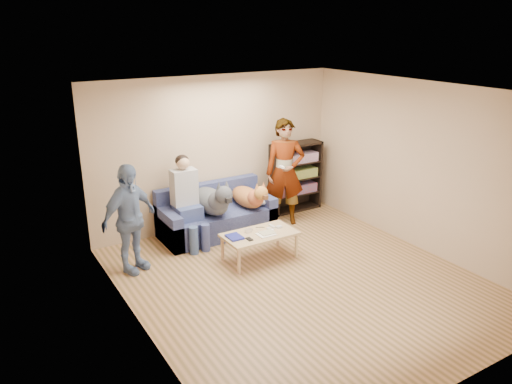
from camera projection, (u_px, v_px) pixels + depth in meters
ground at (301, 280)px, 6.93m from camera, size 5.00×5.00×0.00m
ceiling at (307, 91)px, 6.09m from camera, size 5.00×5.00×0.00m
wall_back at (217, 152)px, 8.53m from camera, size 4.50×0.00×4.50m
wall_front at (469, 268)px, 4.49m from camera, size 4.50×0.00×4.50m
wall_left at (136, 227)px, 5.40m from camera, size 0.00×5.00×5.00m
wall_right at (422, 167)px, 7.62m from camera, size 0.00×5.00×5.00m
blanket at (261, 200)px, 8.58m from camera, size 0.40×0.34×0.14m
person_standing_right at (285, 172)px, 8.66m from camera, size 0.81×0.72×1.87m
person_standing_left at (129, 219)px, 6.97m from camera, size 1.01×0.75×1.59m
held_controller at (282, 167)px, 8.34m from camera, size 0.06×0.13×0.03m
notebook_blue at (235, 237)px, 7.27m from camera, size 0.20×0.26×0.03m
papers at (266, 234)px, 7.37m from camera, size 0.26×0.20×0.02m
magazine at (267, 233)px, 7.40m from camera, size 0.22×0.17×0.01m
camera_silver at (249, 231)px, 7.46m from camera, size 0.11×0.06×0.05m
controller_a at (272, 226)px, 7.65m from camera, size 0.04×0.13×0.03m
controller_b at (279, 227)px, 7.62m from camera, size 0.09×0.06×0.03m
headphone_cup_a at (272, 230)px, 7.51m from camera, size 0.07×0.07×0.02m
headphone_cup_b at (269, 228)px, 7.58m from camera, size 0.07×0.07×0.02m
pen_orange at (264, 237)px, 7.29m from camera, size 0.13×0.06×0.01m
pen_black at (260, 227)px, 7.64m from camera, size 0.13×0.08×0.01m
wallet at (249, 239)px, 7.21m from camera, size 0.07×0.12×0.02m
sofa at (216, 217)px, 8.41m from camera, size 1.90×0.85×0.82m
person_seated at (187, 198)px, 7.87m from camera, size 0.40×0.73×1.47m
dog_gray at (213, 200)px, 8.09m from camera, size 0.46×1.27×0.67m
dog_tan at (250, 197)px, 8.39m from camera, size 0.37×1.15×0.54m
coffee_table at (260, 236)px, 7.45m from camera, size 1.10×0.60×0.42m
bookshelf at (295, 175)px, 9.36m from camera, size 1.00×0.34×1.30m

